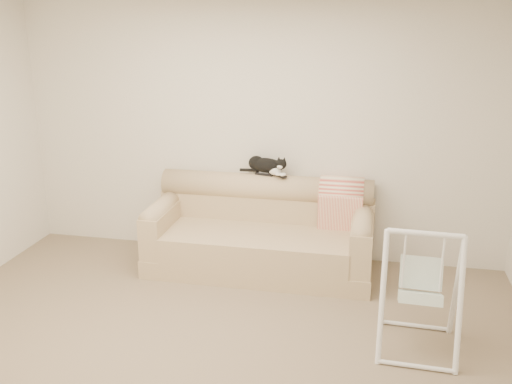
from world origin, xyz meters
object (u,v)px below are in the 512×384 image
(tuxedo_cat, at_px, (266,165))
(baby_swing, at_px, (420,290))
(sofa, at_px, (261,234))
(remote_b, at_px, (280,175))
(remote_a, at_px, (264,174))

(tuxedo_cat, height_order, baby_swing, tuxedo_cat)
(sofa, distance_m, tuxedo_cat, 0.69)
(remote_b, xyz_separation_m, baby_swing, (1.30, -1.42, -0.43))
(sofa, height_order, remote_b, remote_b)
(sofa, height_order, baby_swing, baby_swing)
(remote_a, height_order, remote_b, remote_a)
(sofa, xyz_separation_m, remote_b, (0.15, 0.22, 0.56))
(sofa, relative_size, tuxedo_cat, 4.38)
(remote_a, height_order, baby_swing, baby_swing)
(sofa, height_order, tuxedo_cat, tuxedo_cat)
(tuxedo_cat, bearing_deg, baby_swing, -45.21)
(sofa, relative_size, remote_b, 14.26)
(remote_b, relative_size, tuxedo_cat, 0.31)
(remote_b, height_order, tuxedo_cat, tuxedo_cat)
(sofa, bearing_deg, remote_b, 56.52)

